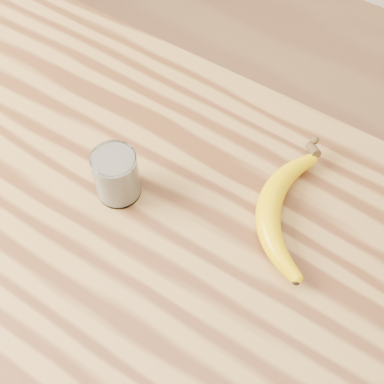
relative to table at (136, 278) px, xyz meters
The scene contains 3 objects.
table is the anchor object (origin of this frame).
smoothie_glass 0.20m from the table, 135.85° to the left, with size 0.07×0.07×0.09m.
banana 0.27m from the table, 46.41° to the left, with size 0.12×0.32×0.04m, color #E8B400, non-canonical shape.
Camera 1 is at (0.29, -0.27, 1.62)m, focal length 50.00 mm.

